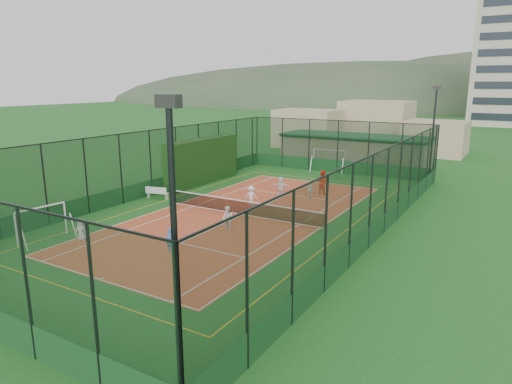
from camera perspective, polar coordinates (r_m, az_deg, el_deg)
ground at (r=30.15m, az=-1.61°, el=-2.86°), size 300.00×300.00×0.00m
court_slab at (r=30.15m, az=-1.61°, el=-2.85°), size 11.17×23.97×0.01m
tennis_net at (r=30.01m, az=-1.61°, el=-1.89°), size 11.67×0.12×1.06m
perimeter_fence at (r=29.55m, az=-1.64°, el=1.80°), size 18.12×34.12×5.00m
floodlight_se at (r=11.32m, az=-9.99°, el=-9.44°), size 0.60×0.26×8.25m
floodlight_ne at (r=41.83m, az=21.21°, el=6.61°), size 0.60×0.26×8.25m
clubhouse at (r=49.43m, az=12.20°, el=5.16°), size 15.20×7.20×3.15m
distant_hills at (r=175.32m, az=26.00°, el=9.40°), size 200.00×60.00×24.00m
hedge_left at (r=39.64m, az=-6.70°, el=3.87°), size 1.32×8.77×3.84m
white_bench at (r=34.93m, az=-12.19°, el=-0.06°), size 1.78×0.90×0.96m
futsal_goal_near at (r=27.79m, az=-25.20°, el=-3.61°), size 2.97×1.16×1.86m
futsal_goal_far at (r=45.38m, az=9.11°, el=3.90°), size 3.33×1.29×2.09m
child_near_left at (r=26.91m, az=-21.06°, el=-4.51°), size 0.68×0.61×1.17m
child_near_mid at (r=23.79m, az=-10.72°, el=-5.94°), size 0.50×0.34×1.32m
child_near_right at (r=26.79m, az=-3.56°, el=-3.33°), size 0.85×0.75×1.48m
child_far_left at (r=32.20m, az=-0.59°, el=-0.47°), size 1.03×0.80×1.41m
child_far_right at (r=34.33m, az=6.79°, el=0.22°), size 0.81×0.45×1.30m
child_far_back at (r=34.98m, az=3.12°, el=0.71°), size 1.45×0.71×1.49m
coach at (r=35.82m, az=8.29°, el=1.21°), size 1.02×0.85×1.88m
tennis_balls at (r=31.14m, az=0.69°, el=-2.24°), size 5.85×0.92×0.07m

